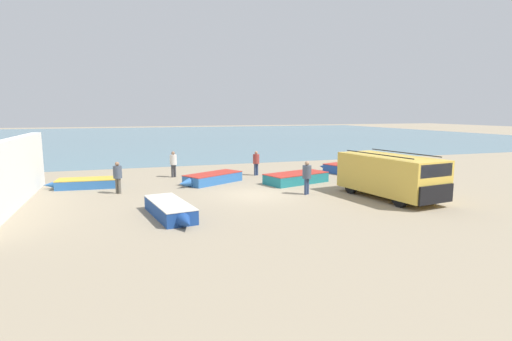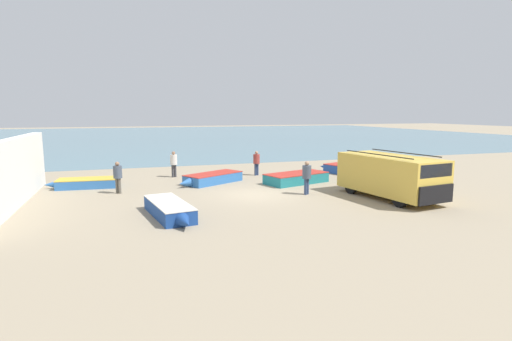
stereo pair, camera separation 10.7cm
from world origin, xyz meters
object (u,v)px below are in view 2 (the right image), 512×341
object	(u,v)px
fisherman_3	(118,175)
fisherman_0	(307,175)
fishing_rowboat_4	(298,178)
fisherman_1	(174,162)
fishing_rowboat_1	(212,178)
fishing_rowboat_0	(85,183)
fishing_rowboat_2	(170,210)
fishing_rowboat_3	(353,170)
fisherman_2	(256,161)
parked_van	(390,175)

from	to	relation	value
fisherman_3	fisherman_0	bearing A→B (deg)	-70.76
fishing_rowboat_4	fisherman_3	distance (m)	10.11
fisherman_1	fisherman_3	bearing A→B (deg)	-53.73
fishing_rowboat_4	fisherman_0	world-z (taller)	fisherman_0
fishing_rowboat_1	fisherman_1	world-z (taller)	fisherman_1
fishing_rowboat_4	fisherman_3	bearing A→B (deg)	162.19
fishing_rowboat_0	fishing_rowboat_1	distance (m)	7.01
fishing_rowboat_0	fishing_rowboat_2	distance (m)	8.74
fishing_rowboat_3	fisherman_0	world-z (taller)	fisherman_0
fishing_rowboat_4	fisherman_0	size ratio (longest dim) A/B	2.75
fisherman_1	fisherman_2	world-z (taller)	fisherman_1
fisherman_1	fishing_rowboat_1	bearing A→B (deg)	15.69
fishing_rowboat_1	fisherman_0	xyz separation A→B (m)	(3.92, -4.71, 0.73)
fishing_rowboat_0	fisherman_1	xyz separation A→B (m)	(5.11, 2.09, 0.75)
fishing_rowboat_4	fisherman_2	xyz separation A→B (m)	(-1.45, 3.45, 0.67)
fisherman_1	fisherman_3	size ratio (longest dim) A/B	1.01
fishing_rowboat_1	fisherman_3	xyz separation A→B (m)	(-5.19, -1.43, 0.70)
parked_van	fishing_rowboat_4	distance (m)	5.91
fisherman_2	parked_van	bearing A→B (deg)	-170.91
fisherman_2	fishing_rowboat_4	bearing A→B (deg)	-172.32
parked_van	fishing_rowboat_4	bearing A→B (deg)	-162.85
parked_van	fishing_rowboat_2	distance (m)	10.59
fishing_rowboat_3	fishing_rowboat_4	bearing A→B (deg)	88.05
parked_van	fisherman_0	bearing A→B (deg)	-128.79
fishing_rowboat_1	fishing_rowboat_4	world-z (taller)	fishing_rowboat_4
fisherman_1	fisherman_2	distance (m)	5.38
parked_van	fishing_rowboat_4	world-z (taller)	parked_van
fishing_rowboat_2	fisherman_0	size ratio (longest dim) A/B	2.58
fisherman_2	fisherman_0	bearing A→B (deg)	168.95
fishing_rowboat_4	fishing_rowboat_3	bearing A→B (deg)	0.77
fishing_rowboat_0	fisherman_2	xyz separation A→B (m)	(10.40, 1.12, 0.71)
fisherman_1	fisherman_0	bearing A→B (deg)	20.66
fishing_rowboat_2	fisherman_0	xyz separation A→B (m)	(7.09, 2.32, 0.73)
parked_van	fishing_rowboat_0	size ratio (longest dim) A/B	1.47
parked_van	fisherman_0	xyz separation A→B (m)	(-3.46, 2.06, -0.13)
fisherman_1	fishing_rowboat_3	bearing A→B (deg)	59.55
fishing_rowboat_0	fisherman_3	xyz separation A→B (m)	(1.77, -2.29, 0.74)
fishing_rowboat_3	fishing_rowboat_1	bearing A→B (deg)	70.16
fishing_rowboat_0	fisherman_0	bearing A→B (deg)	157.33
fishing_rowboat_0	fishing_rowboat_4	world-z (taller)	fishing_rowboat_4
fishing_rowboat_2	fishing_rowboat_4	xyz separation A→B (m)	(8.07, 5.55, 0.00)
fishing_rowboat_4	fisherman_0	bearing A→B (deg)	-124.35
fishing_rowboat_2	fishing_rowboat_0	bearing A→B (deg)	-163.77
fishing_rowboat_1	fisherman_1	xyz separation A→B (m)	(-1.84, 2.95, 0.71)
fisherman_1	fisherman_2	xyz separation A→B (m)	(5.29, -0.97, -0.03)
fishing_rowboat_2	fisherman_2	size ratio (longest dim) A/B	2.74
fishing_rowboat_2	fisherman_2	world-z (taller)	fisherman_2
fisherman_1	fisherman_3	world-z (taller)	fisherman_1
fishing_rowboat_0	parked_van	bearing A→B (deg)	156.41
fishing_rowboat_1	fisherman_2	distance (m)	4.03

